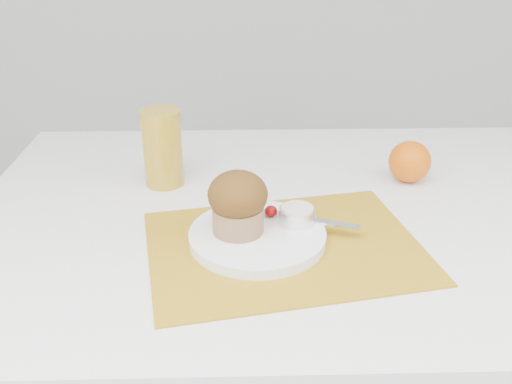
{
  "coord_description": "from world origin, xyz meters",
  "views": [
    {
      "loc": [
        -0.12,
        -0.83,
        1.22
      ],
      "look_at": [
        -0.1,
        0.02,
        0.8
      ],
      "focal_mm": 40.0,
      "sensor_mm": 36.0,
      "label": 1
    }
  ],
  "objects_px": {
    "plate": "(257,236)",
    "muffin": "(238,202)",
    "orange": "(410,162)",
    "juice_glass": "(163,148)",
    "table": "(305,370)"
  },
  "relations": [
    {
      "from": "juice_glass",
      "to": "muffin",
      "type": "bearing_deg",
      "value": -57.34
    },
    {
      "from": "muffin",
      "to": "table",
      "type": "bearing_deg",
      "value": 40.06
    },
    {
      "from": "table",
      "to": "orange",
      "type": "height_order",
      "value": "orange"
    },
    {
      "from": "plate",
      "to": "muffin",
      "type": "xyz_separation_m",
      "value": [
        -0.03,
        0.0,
        0.06
      ]
    },
    {
      "from": "plate",
      "to": "orange",
      "type": "bearing_deg",
      "value": 36.9
    },
    {
      "from": "plate",
      "to": "juice_glass",
      "type": "distance_m",
      "value": 0.29
    },
    {
      "from": "table",
      "to": "muffin",
      "type": "relative_size",
      "value": 12.08
    },
    {
      "from": "orange",
      "to": "plate",
      "type": "bearing_deg",
      "value": -143.1
    },
    {
      "from": "orange",
      "to": "juice_glass",
      "type": "height_order",
      "value": "juice_glass"
    },
    {
      "from": "table",
      "to": "orange",
      "type": "distance_m",
      "value": 0.47
    },
    {
      "from": "table",
      "to": "orange",
      "type": "bearing_deg",
      "value": 29.04
    },
    {
      "from": "orange",
      "to": "muffin",
      "type": "relative_size",
      "value": 0.8
    },
    {
      "from": "orange",
      "to": "muffin",
      "type": "xyz_separation_m",
      "value": [
        -0.33,
        -0.22,
        0.03
      ]
    },
    {
      "from": "plate",
      "to": "orange",
      "type": "relative_size",
      "value": 2.68
    },
    {
      "from": "plate",
      "to": "juice_glass",
      "type": "xyz_separation_m",
      "value": [
        -0.17,
        0.22,
        0.06
      ]
    }
  ]
}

